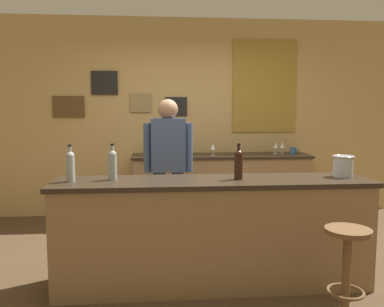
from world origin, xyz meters
name	(u,v)px	position (x,y,z in m)	size (l,w,h in m)	color
ground_plane	(207,266)	(0.00, 0.00, 0.00)	(10.00, 10.00, 0.00)	#4C3823
back_wall	(191,117)	(0.02, 2.03, 1.41)	(6.00, 0.09, 2.80)	tan
bar_counter	(213,232)	(0.00, -0.40, 0.46)	(2.67, 0.60, 0.92)	olive
side_counter	(221,187)	(0.40, 1.65, 0.45)	(2.43, 0.56, 0.90)	olive
bartender	(168,164)	(-0.36, 0.50, 0.94)	(0.52, 0.21, 1.62)	#384766
bar_stool	(347,259)	(0.86, -1.09, 0.46)	(0.32, 0.32, 0.68)	brown
wine_bottle_a	(70,165)	(-1.18, -0.40, 1.06)	(0.07, 0.07, 0.31)	#999E99
wine_bottle_b	(113,164)	(-0.84, -0.34, 1.06)	(0.07, 0.07, 0.31)	#999E99
wine_bottle_c	(239,163)	(0.21, -0.41, 1.06)	(0.07, 0.07, 0.31)	black
ice_bucket	(343,166)	(1.16, -0.36, 1.02)	(0.19, 0.19, 0.19)	#B7BABF
wine_glass_a	(157,147)	(-0.47, 1.64, 1.01)	(0.07, 0.07, 0.16)	silver
wine_glass_b	(213,147)	(0.27, 1.56, 1.01)	(0.07, 0.07, 0.16)	silver
wine_glass_c	(276,146)	(1.18, 1.70, 1.01)	(0.07, 0.07, 0.16)	silver
wine_glass_d	(282,146)	(1.28, 1.71, 1.01)	(0.07, 0.07, 0.16)	silver
coffee_mug	(293,151)	(1.40, 1.62, 0.95)	(0.12, 0.08, 0.09)	#336699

